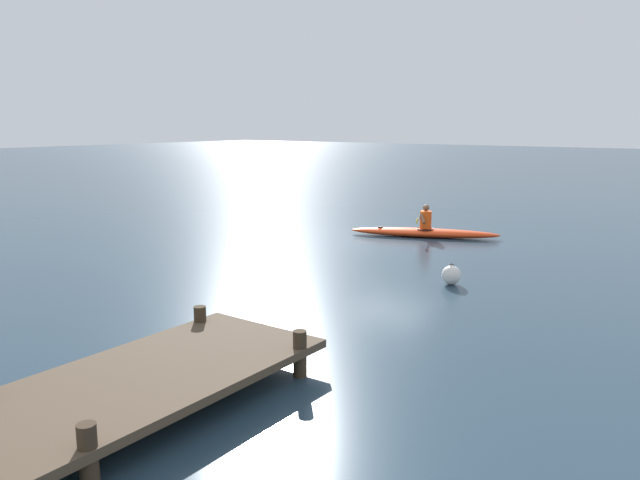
% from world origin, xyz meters
% --- Properties ---
extents(ground_plane, '(160.00, 160.00, 0.00)m').
position_xyz_m(ground_plane, '(0.00, 0.00, 0.00)').
color(ground_plane, '#233847').
extents(kayak, '(4.66, 2.45, 0.29)m').
position_xyz_m(kayak, '(-0.64, -0.90, 0.15)').
color(kayak, red).
rests_on(kayak, ground).
extents(kayaker, '(0.94, 2.19, 0.77)m').
position_xyz_m(kayaker, '(-0.66, -0.91, 0.61)').
color(kayaker, '#E04C14').
rests_on(kayaker, kayak).
extents(mooring_buoy_red_near, '(0.44, 0.44, 0.48)m').
position_xyz_m(mooring_buoy_red_near, '(-3.86, 4.18, 0.22)').
color(mooring_buoy_red_near, silver).
rests_on(mooring_buoy_red_near, ground).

